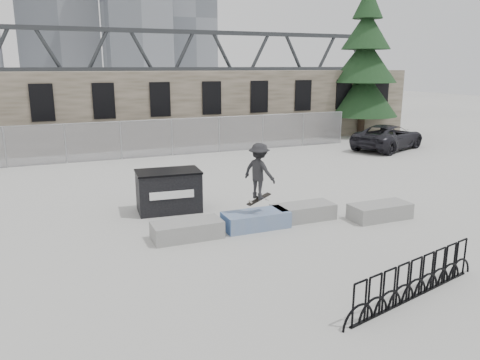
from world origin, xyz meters
name	(u,v)px	position (x,y,z in m)	size (l,w,h in m)	color
ground	(275,224)	(0.00, 0.00, 0.00)	(120.00, 120.00, 0.00)	#B7B7B2
stone_wall	(156,109)	(0.00, 16.24, 2.26)	(36.00, 2.58, 4.50)	brown
chainlink_fence	(172,137)	(0.00, 12.50, 1.04)	(22.06, 0.06, 2.02)	gray
planter_far_left	(187,229)	(-2.86, -0.11, 0.27)	(2.00, 0.90, 0.50)	gray
planter_center_left	(256,219)	(-0.68, -0.06, 0.27)	(2.00, 0.90, 0.50)	#375EA5
planter_center_right	(303,211)	(1.07, 0.09, 0.27)	(2.00, 0.90, 0.50)	gray
planter_offset	(380,211)	(3.40, -0.81, 0.27)	(2.00, 0.90, 0.50)	gray
dumpster	(169,191)	(-2.69, 2.66, 0.71)	(2.23, 1.46, 1.40)	black
bike_rack	(415,279)	(0.59, -5.42, 0.44)	(4.37, 1.12, 0.90)	black
spruce_tree	(365,66)	(14.33, 14.86, 4.82)	(4.86, 4.86, 11.50)	#38281E
truss_bridge	(164,71)	(10.00, 55.00, 4.13)	(70.00, 3.00, 9.80)	#2D3033
suv	(388,137)	(12.31, 9.54, 0.73)	(2.42, 5.25, 1.46)	black
skateboarder	(259,171)	(-0.60, -0.10, 1.78)	(1.06, 1.25, 1.86)	black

